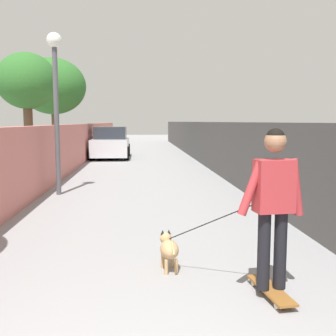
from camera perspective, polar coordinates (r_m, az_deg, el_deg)
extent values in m
plane|color=gray|center=(15.30, -3.57, -0.19)|extent=(80.00, 80.00, 0.00)
cube|color=#CC726B|center=(13.47, -14.97, 2.30)|extent=(48.00, 0.30, 1.69)
cube|color=#4C4C4C|center=(13.52, 7.90, 2.65)|extent=(48.00, 0.30, 1.78)
cylinder|color=brown|center=(20.62, -15.75, 4.86)|extent=(0.21, 0.21, 2.54)
ellipsoid|color=#2D6628|center=(20.68, -15.95, 11.03)|extent=(3.18, 3.18, 2.71)
cylinder|color=brown|center=(14.70, -19.03, 4.19)|extent=(0.31, 0.31, 2.56)
ellipsoid|color=#2D6628|center=(14.75, -19.30, 11.52)|extent=(2.02, 2.02, 1.89)
cylinder|color=#4C4C51|center=(10.23, -15.41, 6.26)|extent=(0.12, 0.12, 3.57)
sphere|color=silver|center=(10.41, -15.75, 16.97)|extent=(0.36, 0.36, 0.36)
cube|color=brown|center=(4.49, 14.29, -16.28)|extent=(0.82, 0.30, 0.02)
cylinder|color=beige|center=(4.71, 11.97, -15.63)|extent=(0.06, 0.04, 0.06)
cylinder|color=beige|center=(4.77, 13.58, -15.41)|extent=(0.06, 0.04, 0.06)
cylinder|color=beige|center=(4.25, 15.08, -18.29)|extent=(0.06, 0.04, 0.06)
cylinder|color=beige|center=(4.31, 16.84, -17.98)|extent=(0.06, 0.04, 0.06)
cylinder|color=black|center=(4.31, 13.35, -11.34)|extent=(0.14, 0.14, 0.81)
cylinder|color=black|center=(4.38, 15.53, -11.09)|extent=(0.14, 0.14, 0.81)
cube|color=#B23338|center=(4.19, 14.71, -2.46)|extent=(0.26, 0.40, 0.53)
cylinder|color=#B23338|center=(4.09, 11.68, -2.68)|extent=(0.12, 0.29, 0.58)
cylinder|color=#B23338|center=(4.30, 17.59, -2.60)|extent=(0.11, 0.19, 0.59)
sphere|color=#9E7051|center=(4.15, 14.89, 3.64)|extent=(0.22, 0.22, 0.22)
sphere|color=black|center=(4.14, 14.91, 4.17)|extent=(0.19, 0.19, 0.19)
ellipsoid|color=tan|center=(4.96, 0.20, -11.40)|extent=(0.38, 0.26, 0.22)
sphere|color=tan|center=(5.16, -0.32, -9.86)|extent=(0.15, 0.15, 0.15)
cone|color=black|center=(5.14, -0.77, -9.03)|extent=(0.06, 0.06, 0.06)
cone|color=black|center=(5.15, 0.12, -8.99)|extent=(0.06, 0.06, 0.06)
cylinder|color=tan|center=(5.11, -0.73, -12.95)|extent=(0.04, 0.04, 0.18)
cylinder|color=tan|center=(5.14, 0.62, -12.86)|extent=(0.04, 0.04, 0.18)
cylinder|color=tan|center=(4.91, -0.24, -13.82)|extent=(0.04, 0.04, 0.18)
cylinder|color=tan|center=(4.93, 1.17, -13.72)|extent=(0.04, 0.04, 0.18)
cylinder|color=tan|center=(4.73, 0.75, -11.31)|extent=(0.14, 0.05, 0.13)
cylinder|color=black|center=(4.52, 6.91, -7.21)|extent=(0.80, 1.00, 0.66)
cube|color=silver|center=(20.18, -8.04, 2.99)|extent=(3.85, 1.70, 0.80)
cube|color=#262B33|center=(20.15, -8.07, 4.92)|extent=(2.00, 1.50, 0.60)
cylinder|color=black|center=(21.45, -9.92, 2.52)|extent=(0.64, 0.22, 0.64)
cylinder|color=black|center=(21.35, -5.69, 2.57)|extent=(0.64, 0.22, 0.64)
cylinder|color=black|center=(19.08, -10.64, 2.02)|extent=(0.64, 0.22, 0.64)
cylinder|color=black|center=(18.97, -5.89, 2.07)|extent=(0.64, 0.22, 0.64)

